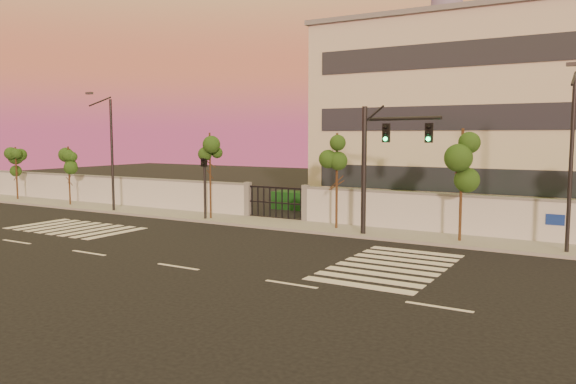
# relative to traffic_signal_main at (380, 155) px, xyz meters

# --- Properties ---
(ground) EXTENTS (120.00, 120.00, 0.00)m
(ground) POSITION_rel_traffic_signal_main_xyz_m (-4.36, -9.65, -4.06)
(ground) COLOR black
(ground) RESTS_ON ground
(sidewalk) EXTENTS (60.00, 3.00, 0.15)m
(sidewalk) POSITION_rel_traffic_signal_main_xyz_m (-4.36, 0.85, -3.99)
(sidewalk) COLOR gray
(sidewalk) RESTS_ON ground
(perimeter_wall) EXTENTS (60.00, 0.36, 2.20)m
(perimeter_wall) POSITION_rel_traffic_signal_main_xyz_m (-4.25, 2.35, -2.99)
(perimeter_wall) COLOR silver
(perimeter_wall) RESTS_ON ground
(hedge_row) EXTENTS (41.00, 4.25, 1.80)m
(hedge_row) POSITION_rel_traffic_signal_main_xyz_m (-3.19, 5.09, -3.24)
(hedge_row) COLOR #103816
(hedge_row) RESTS_ON ground
(institutional_building) EXTENTS (24.40, 12.40, 12.25)m
(institutional_building) POSITION_rel_traffic_signal_main_xyz_m (4.64, 12.34, 2.10)
(institutional_building) COLOR beige
(institutional_building) RESTS_ON ground
(distant_skyscraper) EXTENTS (16.00, 16.00, 118.00)m
(distant_skyscraper) POSITION_rel_traffic_signal_main_xyz_m (-69.36, 270.35, 57.92)
(distant_skyscraper) COLOR slate
(distant_skyscraper) RESTS_ON ground
(road_markings) EXTENTS (57.00, 7.62, 0.02)m
(road_markings) POSITION_rel_traffic_signal_main_xyz_m (-5.94, -5.89, -4.05)
(road_markings) COLOR silver
(road_markings) RESTS_ON ground
(street_tree_a) EXTENTS (1.53, 1.21, 4.14)m
(street_tree_a) POSITION_rel_traffic_signal_main_xyz_m (-29.70, 0.77, -1.01)
(street_tree_a) COLOR #382314
(street_tree_a) RESTS_ON ground
(street_tree_b) EXTENTS (1.33, 1.06, 4.25)m
(street_tree_b) POSITION_rel_traffic_signal_main_xyz_m (-23.31, 0.52, -0.93)
(street_tree_b) COLOR #382314
(street_tree_b) RESTS_ON ground
(street_tree_c) EXTENTS (1.34, 1.07, 5.18)m
(street_tree_c) POSITION_rel_traffic_signal_main_xyz_m (-10.61, 0.33, -0.26)
(street_tree_c) COLOR #382314
(street_tree_c) RESTS_ON ground
(street_tree_d) EXTENTS (1.54, 1.23, 5.14)m
(street_tree_d) POSITION_rel_traffic_signal_main_xyz_m (-2.67, 0.89, -0.28)
(street_tree_d) COLOR #382314
(street_tree_d) RESTS_ON ground
(street_tree_e) EXTENTS (1.61, 1.28, 5.34)m
(street_tree_e) POSITION_rel_traffic_signal_main_xyz_m (3.83, 0.53, -0.13)
(street_tree_e) COLOR #382314
(street_tree_e) RESTS_ON ground
(traffic_signal_main) EXTENTS (4.03, 1.10, 6.42)m
(traffic_signal_main) POSITION_rel_traffic_signal_main_xyz_m (0.00, 0.00, 0.00)
(traffic_signal_main) COLOR black
(traffic_signal_main) RESTS_ON ground
(traffic_signal_secondary) EXTENTS (0.33, 0.33, 4.22)m
(traffic_signal_secondary) POSITION_rel_traffic_signal_main_xyz_m (-10.81, 0.02, -1.38)
(traffic_signal_secondary) COLOR black
(traffic_signal_secondary) RESTS_ON ground
(streetlight_west) EXTENTS (0.46, 1.85, 7.67)m
(streetlight_west) POSITION_rel_traffic_signal_main_xyz_m (-18.27, -0.29, 0.08)
(streetlight_west) COLOR black
(streetlight_west) RESTS_ON ground
(streetlight_east) EXTENTS (0.46, 1.87, 7.78)m
(streetlight_east) POSITION_rel_traffic_signal_main_xyz_m (8.29, 0.05, 0.14)
(streetlight_east) COLOR black
(streetlight_east) RESTS_ON ground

